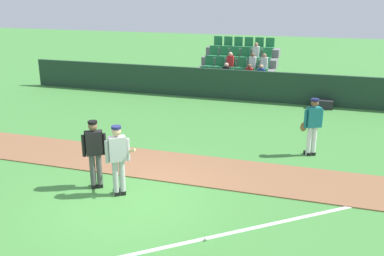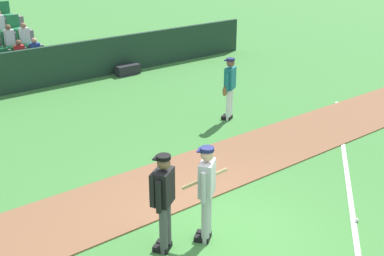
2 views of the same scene
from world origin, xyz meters
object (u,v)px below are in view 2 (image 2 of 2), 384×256
(batter_grey_jersey, at_px, (207,190))
(baseball, at_px, (357,220))
(equipment_bag, at_px, (128,70))
(umpire_home_plate, at_px, (163,198))
(runner_teal_jersey, at_px, (229,87))

(batter_grey_jersey, bearing_deg, baseball, -27.18)
(baseball, relative_size, equipment_bag, 0.08)
(umpire_home_plate, bearing_deg, runner_teal_jersey, 37.98)
(runner_teal_jersey, bearing_deg, baseball, -107.71)
(equipment_bag, bearing_deg, umpire_home_plate, -118.42)
(batter_grey_jersey, relative_size, baseball, 23.78)
(umpire_home_plate, height_order, baseball, umpire_home_plate)
(umpire_home_plate, relative_size, runner_teal_jersey, 1.00)
(batter_grey_jersey, relative_size, equipment_bag, 1.96)
(batter_grey_jersey, distance_m, baseball, 3.01)
(batter_grey_jersey, bearing_deg, runner_teal_jersey, 43.94)
(baseball, bearing_deg, batter_grey_jersey, 152.82)
(umpire_home_plate, distance_m, equipment_bag, 10.99)
(umpire_home_plate, bearing_deg, baseball, -24.64)
(baseball, height_order, equipment_bag, equipment_bag)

